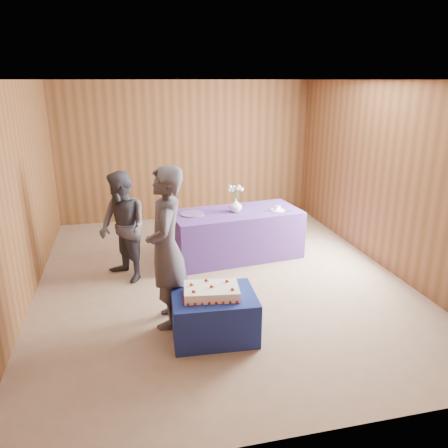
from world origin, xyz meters
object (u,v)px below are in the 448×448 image
object	(u,v)px
sheet_cake	(211,291)
cake_table	(214,315)
vase	(236,205)
serving_table	(236,234)
guest_left	(166,248)
guest_right	(123,227)

from	to	relation	value
sheet_cake	cake_table	bearing A→B (deg)	36.22
cake_table	vase	xyz separation A→B (m)	(0.80, 2.15, 0.60)
serving_table	guest_left	bearing A→B (deg)	-132.43
serving_table	vase	distance (m)	0.48
guest_right	cake_table	bearing A→B (deg)	-2.10
vase	guest_left	bearing A→B (deg)	-125.69
serving_table	guest_right	bearing A→B (deg)	-171.51
sheet_cake	guest_left	xyz separation A→B (m)	(-0.42, 0.43, 0.37)
serving_table	cake_table	bearing A→B (deg)	-117.20
cake_table	vase	bearing A→B (deg)	73.10
serving_table	guest_left	world-z (taller)	guest_left
vase	guest_left	world-z (taller)	guest_left
cake_table	sheet_cake	bearing A→B (deg)	-148.07
serving_table	vase	bearing A→B (deg)	-133.77
guest_left	guest_right	size ratio (longest dim) A/B	1.19
cake_table	vase	size ratio (longest dim) A/B	4.33
serving_table	sheet_cake	world-z (taller)	serving_table
sheet_cake	vase	xyz separation A→B (m)	(0.82, 2.16, 0.30)
sheet_cake	vase	bearing A→B (deg)	76.86
serving_table	vase	xyz separation A→B (m)	(-0.01, -0.02, 0.48)
guest_left	guest_right	world-z (taller)	guest_left
sheet_cake	guest_left	world-z (taller)	guest_left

